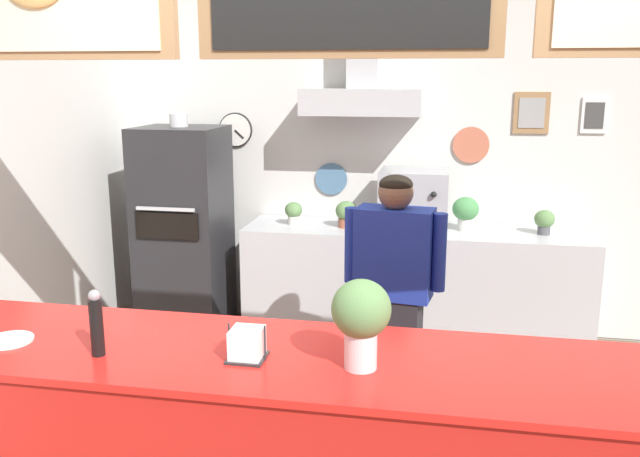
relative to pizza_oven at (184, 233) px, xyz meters
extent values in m
cube|color=#9E9E99|center=(1.64, 0.56, 0.58)|extent=(4.67, 0.12, 2.85)
cube|color=silver|center=(1.64, 0.50, 0.58)|extent=(4.63, 0.01, 2.81)
cylinder|color=black|center=(0.30, 0.48, 0.78)|extent=(0.28, 0.02, 0.28)
cylinder|color=white|center=(0.30, 0.47, 0.78)|extent=(0.26, 0.01, 0.26)
cube|color=black|center=(0.33, 0.46, 0.75)|extent=(0.08, 0.01, 0.08)
cylinder|color=teal|center=(1.10, 0.48, 0.40)|extent=(0.26, 0.02, 0.26)
cylinder|color=#C1664C|center=(2.21, 0.48, 0.69)|extent=(0.28, 0.02, 0.28)
cube|color=#997047|center=(2.65, 0.48, 0.95)|extent=(0.26, 0.02, 0.31)
cube|color=#959595|center=(2.65, 0.47, 0.95)|extent=(0.19, 0.01, 0.23)
cube|color=white|center=(3.10, 0.48, 0.93)|extent=(0.19, 0.02, 0.27)
cube|color=#3E3E3E|center=(3.10, 0.47, 0.93)|extent=(0.13, 0.01, 0.19)
cube|color=#B7BABF|center=(1.37, 0.29, 1.03)|extent=(0.92, 0.42, 0.20)
cube|color=#B7BABF|center=(1.37, 0.38, 1.54)|extent=(0.24, 0.24, 0.83)
cube|color=red|center=(1.64, -2.53, 0.15)|extent=(3.49, 0.75, 0.03)
cube|color=#B7BABF|center=(1.82, 0.16, -0.39)|extent=(2.63, 0.62, 0.92)
cube|color=#929499|center=(1.82, 0.16, -0.68)|extent=(2.50, 0.57, 0.02)
cube|color=#232326|center=(0.00, 0.00, 0.00)|extent=(0.65, 0.61, 1.69)
cube|color=black|center=(0.00, -0.31, 0.13)|extent=(0.49, 0.02, 0.20)
cube|color=silver|center=(0.00, -0.33, 0.26)|extent=(0.45, 0.02, 0.02)
cylinder|color=silver|center=(0.00, 0.00, 0.89)|extent=(0.14, 0.14, 0.10)
cube|color=#232328|center=(1.75, -1.12, -0.45)|extent=(0.36, 0.25, 0.80)
cube|color=#1E339E|center=(1.75, -1.12, 0.22)|extent=(0.47, 0.28, 0.53)
cylinder|color=#1E339E|center=(2.01, -1.16, 0.25)|extent=(0.08, 0.08, 0.45)
cylinder|color=#1E339E|center=(1.50, -1.09, 0.25)|extent=(0.08, 0.08, 0.45)
sphere|color=brown|center=(1.75, -1.12, 0.58)|extent=(0.20, 0.20, 0.20)
ellipsoid|color=black|center=(1.75, -1.12, 0.62)|extent=(0.19, 0.19, 0.11)
cube|color=#A3A5AD|center=(1.80, 0.14, 0.30)|extent=(0.51, 0.46, 0.46)
cylinder|color=#4C4C51|center=(1.69, -0.12, 0.28)|extent=(0.06, 0.06, 0.06)
cube|color=black|center=(1.80, -0.13, 0.09)|extent=(0.46, 0.10, 0.04)
sphere|color=black|center=(1.95, -0.11, 0.40)|extent=(0.04, 0.04, 0.04)
cylinder|color=#4C4C51|center=(2.76, 0.17, 0.11)|extent=(0.09, 0.09, 0.07)
ellipsoid|color=#5B844C|center=(2.76, 0.17, 0.19)|extent=(0.15, 0.15, 0.13)
cylinder|color=#9E563D|center=(1.28, 0.13, 0.11)|extent=(0.12, 0.12, 0.07)
ellipsoid|color=#5B844C|center=(1.28, 0.13, 0.20)|extent=(0.17, 0.17, 0.15)
cylinder|color=beige|center=(0.86, 0.15, 0.11)|extent=(0.09, 0.09, 0.07)
ellipsoid|color=#5B844C|center=(0.86, 0.15, 0.19)|extent=(0.14, 0.14, 0.12)
cylinder|color=beige|center=(2.18, 0.19, 0.12)|extent=(0.11, 0.11, 0.10)
ellipsoid|color=#47894C|center=(2.18, 0.19, 0.24)|extent=(0.20, 0.20, 0.18)
cube|color=#262628|center=(1.31, -2.60, 0.17)|extent=(0.14, 0.14, 0.01)
cylinder|color=#262628|center=(1.24, -2.60, 0.24)|extent=(0.01, 0.01, 0.14)
cylinder|color=#262628|center=(1.38, -2.60, 0.24)|extent=(0.01, 0.01, 0.14)
cube|color=white|center=(1.31, -2.60, 0.23)|extent=(0.12, 0.12, 0.12)
cylinder|color=black|center=(0.73, -2.67, 0.28)|extent=(0.05, 0.05, 0.22)
sphere|color=gray|center=(0.73, -2.67, 0.41)|extent=(0.05, 0.05, 0.05)
cylinder|color=silver|center=(1.75, -2.60, 0.25)|extent=(0.12, 0.12, 0.15)
cylinder|color=gray|center=(1.75, -2.60, 0.20)|extent=(0.11, 0.11, 0.05)
ellipsoid|color=#5B844C|center=(1.75, -2.60, 0.40)|extent=(0.22, 0.22, 0.22)
cylinder|color=white|center=(0.30, -2.62, 0.17)|extent=(0.19, 0.19, 0.01)
camera|label=1|loc=(2.03, -4.91, 1.24)|focal=37.86mm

